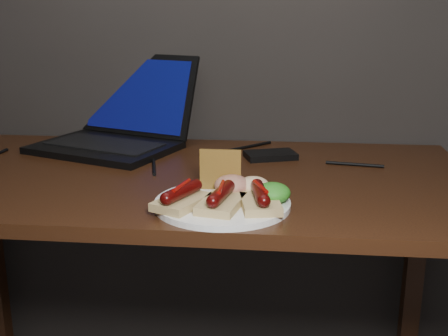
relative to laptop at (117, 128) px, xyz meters
The scene contains 12 objects.
desk 0.35m from the laptop, 50.42° to the right, with size 1.40×0.70×0.75m.
laptop is the anchor object (origin of this frame).
hard_drive 0.44m from the laptop, 11.52° to the right, with size 0.13×0.08×0.02m, color black.
desk_cables 0.22m from the laptop, 34.84° to the right, with size 1.02×0.36×0.01m.
plate 0.58m from the laptop, 53.30° to the right, with size 0.27×0.27×0.01m, color white.
bread_sausage_left 0.57m from the laptop, 61.51° to the right, with size 0.11×0.13×0.04m.
bread_sausage_center 0.61m from the laptop, 55.42° to the right, with size 0.09×0.13×0.04m.
bread_sausage_right 0.65m from the laptop, 49.48° to the right, with size 0.09×0.13×0.04m.
crispbread 0.52m from the laptop, 49.67° to the right, with size 0.09×0.01×0.09m, color olive.
salad_greens 0.64m from the laptop, 46.19° to the right, with size 0.07×0.07×0.04m, color #176213.
salsa_mound 0.56m from the laptop, 49.53° to the right, with size 0.07×0.07×0.04m, color maroon.
coleslaw_mound 0.58m from the laptop, 45.76° to the right, with size 0.06×0.06×0.04m, color #ECE7CC.
Camera 1 is at (0.25, 0.13, 1.13)m, focal length 45.00 mm.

